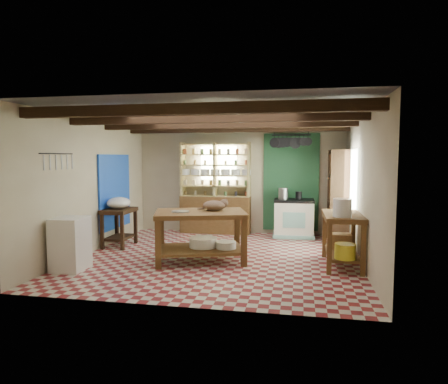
% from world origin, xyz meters
% --- Properties ---
extents(floor, '(5.00, 5.00, 0.02)m').
position_xyz_m(floor, '(0.00, 0.00, -0.01)').
color(floor, maroon).
rests_on(floor, ground).
extents(ceiling, '(5.00, 5.00, 0.02)m').
position_xyz_m(ceiling, '(0.00, 0.00, 2.60)').
color(ceiling, '#4C4C51').
rests_on(ceiling, wall_back).
extents(wall_back, '(5.00, 0.04, 2.60)m').
position_xyz_m(wall_back, '(0.00, 2.50, 1.30)').
color(wall_back, beige).
rests_on(wall_back, floor).
extents(wall_front, '(5.00, 0.04, 2.60)m').
position_xyz_m(wall_front, '(0.00, -2.50, 1.30)').
color(wall_front, beige).
rests_on(wall_front, floor).
extents(wall_left, '(0.04, 5.00, 2.60)m').
position_xyz_m(wall_left, '(-2.50, 0.00, 1.30)').
color(wall_left, beige).
rests_on(wall_left, floor).
extents(wall_right, '(0.04, 5.00, 2.60)m').
position_xyz_m(wall_right, '(2.50, 0.00, 1.30)').
color(wall_right, beige).
rests_on(wall_right, floor).
extents(ceiling_beams, '(5.00, 3.80, 0.15)m').
position_xyz_m(ceiling_beams, '(0.00, 0.00, 2.48)').
color(ceiling_beams, black).
rests_on(ceiling_beams, ceiling).
extents(blue_wall_patch, '(0.04, 1.40, 1.60)m').
position_xyz_m(blue_wall_patch, '(-2.47, 0.90, 1.10)').
color(blue_wall_patch, blue).
rests_on(blue_wall_patch, wall_left).
extents(green_wall_patch, '(1.30, 0.04, 2.30)m').
position_xyz_m(green_wall_patch, '(1.25, 2.47, 1.25)').
color(green_wall_patch, '#215431').
rests_on(green_wall_patch, wall_back).
extents(window_back, '(0.90, 0.02, 0.80)m').
position_xyz_m(window_back, '(-0.50, 2.48, 1.70)').
color(window_back, beige).
rests_on(window_back, wall_back).
extents(window_right, '(0.02, 1.30, 1.20)m').
position_xyz_m(window_right, '(2.48, 1.00, 1.40)').
color(window_right, beige).
rests_on(window_right, wall_right).
extents(utensil_rail, '(0.06, 0.90, 0.28)m').
position_xyz_m(utensil_rail, '(-2.44, -1.20, 1.78)').
color(utensil_rail, black).
rests_on(utensil_rail, wall_left).
extents(pot_rack, '(0.86, 0.12, 0.36)m').
position_xyz_m(pot_rack, '(1.25, 2.05, 2.18)').
color(pot_rack, black).
rests_on(pot_rack, ceiling).
extents(shelving_unit, '(1.70, 0.34, 2.20)m').
position_xyz_m(shelving_unit, '(-0.55, 2.31, 1.10)').
color(shelving_unit, tan).
rests_on(shelving_unit, floor).
extents(tall_rack, '(0.40, 0.86, 2.00)m').
position_xyz_m(tall_rack, '(2.28, 1.80, 1.00)').
color(tall_rack, black).
rests_on(tall_rack, floor).
extents(work_table, '(1.80, 1.45, 0.89)m').
position_xyz_m(work_table, '(-0.26, -0.31, 0.44)').
color(work_table, brown).
rests_on(work_table, floor).
extents(stove, '(0.91, 0.62, 0.88)m').
position_xyz_m(stove, '(1.34, 2.15, 0.44)').
color(stove, white).
rests_on(stove, floor).
extents(prep_table, '(0.54, 0.78, 0.79)m').
position_xyz_m(prep_table, '(-2.20, 0.51, 0.39)').
color(prep_table, black).
rests_on(prep_table, floor).
extents(white_cabinet, '(0.51, 0.60, 0.86)m').
position_xyz_m(white_cabinet, '(-2.22, -1.25, 0.43)').
color(white_cabinet, white).
rests_on(white_cabinet, floor).
extents(right_counter, '(0.63, 1.25, 0.89)m').
position_xyz_m(right_counter, '(2.18, -0.18, 0.45)').
color(right_counter, brown).
rests_on(right_counter, floor).
extents(cat, '(0.51, 0.46, 0.19)m').
position_xyz_m(cat, '(-0.04, -0.19, 0.98)').
color(cat, '#7F614A').
rests_on(cat, work_table).
extents(steel_tray, '(0.38, 0.38, 0.02)m').
position_xyz_m(steel_tray, '(-0.58, -0.46, 0.90)').
color(steel_tray, '#A0A1A7').
rests_on(steel_tray, work_table).
extents(basin_large, '(0.61, 0.61, 0.17)m').
position_xyz_m(basin_large, '(-0.23, -0.25, 0.32)').
color(basin_large, white).
rests_on(basin_large, work_table).
extents(basin_small, '(0.44, 0.44, 0.12)m').
position_xyz_m(basin_small, '(0.20, -0.28, 0.30)').
color(basin_small, white).
rests_on(basin_small, work_table).
extents(kettle_left, '(0.23, 0.23, 0.26)m').
position_xyz_m(kettle_left, '(1.09, 2.15, 1.01)').
color(kettle_left, '#A0A1A7').
rests_on(kettle_left, stove).
extents(kettle_right, '(0.15, 0.15, 0.18)m').
position_xyz_m(kettle_right, '(1.44, 2.15, 0.97)').
color(kettle_right, black).
rests_on(kettle_right, stove).
extents(enamel_bowl, '(0.49, 0.49, 0.24)m').
position_xyz_m(enamel_bowl, '(-2.20, 0.51, 0.91)').
color(enamel_bowl, white).
rests_on(enamel_bowl, prep_table).
extents(white_bucket, '(0.29, 0.29, 0.29)m').
position_xyz_m(white_bucket, '(2.13, -0.53, 1.04)').
color(white_bucket, white).
rests_on(white_bucket, right_counter).
extents(wicker_basket, '(0.37, 0.30, 0.26)m').
position_xyz_m(wicker_basket, '(2.18, 0.12, 0.37)').
color(wicker_basket, '#9F7040').
rests_on(wicker_basket, right_counter).
extents(yellow_tub, '(0.33, 0.33, 0.24)m').
position_xyz_m(yellow_tub, '(2.18, -0.63, 0.36)').
color(yellow_tub, gold).
rests_on(yellow_tub, right_counter).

